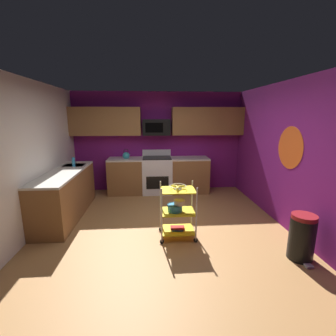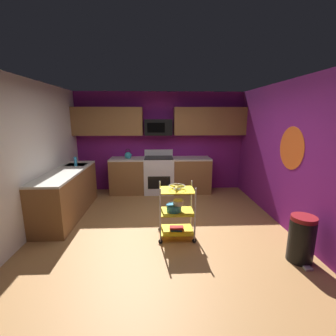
{
  "view_description": "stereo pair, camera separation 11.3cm",
  "coord_description": "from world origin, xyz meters",
  "px_view_note": "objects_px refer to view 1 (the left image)",
  "views": [
    {
      "loc": [
        -0.19,
        -3.91,
        1.99
      ],
      "look_at": [
        0.12,
        0.31,
        1.05
      ],
      "focal_mm": 25.22,
      "sensor_mm": 36.0,
      "label": 1
    },
    {
      "loc": [
        -0.08,
        -3.91,
        1.99
      ],
      "look_at": [
        0.12,
        0.31,
        1.05
      ],
      "focal_mm": 25.22,
      "sensor_mm": 36.0,
      "label": 2
    }
  ],
  "objects_px": {
    "mixing_bowl_large": "(175,208)",
    "book_stack": "(177,228)",
    "mixing_bowl_small": "(179,202)",
    "fruit_bowl": "(178,187)",
    "trash_can": "(302,237)",
    "oven_range": "(157,175)",
    "microwave": "(156,127)",
    "rolling_cart": "(178,211)",
    "dish_soap_bottle": "(74,162)",
    "kettle": "(126,155)"
  },
  "relations": [
    {
      "from": "mixing_bowl_large",
      "to": "mixing_bowl_small",
      "type": "relative_size",
      "value": 1.38
    },
    {
      "from": "mixing_bowl_large",
      "to": "oven_range",
      "type": "bearing_deg",
      "value": 95.43
    },
    {
      "from": "rolling_cart",
      "to": "mixing_bowl_small",
      "type": "height_order",
      "value": "rolling_cart"
    },
    {
      "from": "trash_can",
      "to": "microwave",
      "type": "bearing_deg",
      "value": 120.91
    },
    {
      "from": "mixing_bowl_small",
      "to": "fruit_bowl",
      "type": "bearing_deg",
      "value": 141.7
    },
    {
      "from": "microwave",
      "to": "trash_can",
      "type": "bearing_deg",
      "value": -59.09
    },
    {
      "from": "mixing_bowl_large",
      "to": "book_stack",
      "type": "bearing_deg",
      "value": 0.0
    },
    {
      "from": "rolling_cart",
      "to": "trash_can",
      "type": "height_order",
      "value": "rolling_cart"
    },
    {
      "from": "dish_soap_bottle",
      "to": "mixing_bowl_small",
      "type": "bearing_deg",
      "value": -35.53
    },
    {
      "from": "microwave",
      "to": "book_stack",
      "type": "height_order",
      "value": "microwave"
    },
    {
      "from": "fruit_bowl",
      "to": "trash_can",
      "type": "distance_m",
      "value": 1.91
    },
    {
      "from": "fruit_bowl",
      "to": "microwave",
      "type": "bearing_deg",
      "value": 96.23
    },
    {
      "from": "book_stack",
      "to": "trash_can",
      "type": "xyz_separation_m",
      "value": [
        1.67,
        -0.74,
        0.18
      ]
    },
    {
      "from": "mixing_bowl_large",
      "to": "microwave",
      "type": "bearing_deg",
      "value": 95.21
    },
    {
      "from": "rolling_cart",
      "to": "fruit_bowl",
      "type": "xyz_separation_m",
      "value": [
        0.0,
        0.0,
        0.42
      ]
    },
    {
      "from": "kettle",
      "to": "trash_can",
      "type": "bearing_deg",
      "value": -48.99
    },
    {
      "from": "microwave",
      "to": "dish_soap_bottle",
      "type": "relative_size",
      "value": 3.5
    },
    {
      "from": "kettle",
      "to": "rolling_cart",
      "type": "bearing_deg",
      "value": -66.22
    },
    {
      "from": "oven_range",
      "to": "microwave",
      "type": "xyz_separation_m",
      "value": [
        -0.0,
        0.1,
        1.22
      ]
    },
    {
      "from": "microwave",
      "to": "rolling_cart",
      "type": "bearing_deg",
      "value": -83.77
    },
    {
      "from": "mixing_bowl_small",
      "to": "dish_soap_bottle",
      "type": "distance_m",
      "value": 2.62
    },
    {
      "from": "oven_range",
      "to": "mixing_bowl_large",
      "type": "bearing_deg",
      "value": -84.57
    },
    {
      "from": "mixing_bowl_large",
      "to": "mixing_bowl_small",
      "type": "distance_m",
      "value": 0.12
    },
    {
      "from": "microwave",
      "to": "oven_range",
      "type": "bearing_deg",
      "value": -89.74
    },
    {
      "from": "fruit_bowl",
      "to": "kettle",
      "type": "bearing_deg",
      "value": 113.78
    },
    {
      "from": "fruit_bowl",
      "to": "book_stack",
      "type": "relative_size",
      "value": 1.14
    },
    {
      "from": "microwave",
      "to": "mixing_bowl_large",
      "type": "relative_size",
      "value": 2.78
    },
    {
      "from": "rolling_cart",
      "to": "fruit_bowl",
      "type": "bearing_deg",
      "value": 75.96
    },
    {
      "from": "fruit_bowl",
      "to": "mixing_bowl_small",
      "type": "bearing_deg",
      "value": -38.3
    },
    {
      "from": "microwave",
      "to": "rolling_cart",
      "type": "xyz_separation_m",
      "value": [
        0.27,
        -2.51,
        -1.25
      ]
    },
    {
      "from": "microwave",
      "to": "mixing_bowl_small",
      "type": "distance_m",
      "value": 2.77
    },
    {
      "from": "fruit_bowl",
      "to": "dish_soap_bottle",
      "type": "distance_m",
      "value": 2.56
    },
    {
      "from": "mixing_bowl_small",
      "to": "dish_soap_bottle",
      "type": "height_order",
      "value": "dish_soap_bottle"
    },
    {
      "from": "rolling_cart",
      "to": "trash_can",
      "type": "xyz_separation_m",
      "value": [
        1.67,
        -0.74,
        -0.13
      ]
    },
    {
      "from": "rolling_cart",
      "to": "mixing_bowl_large",
      "type": "height_order",
      "value": "rolling_cart"
    },
    {
      "from": "rolling_cart",
      "to": "mixing_bowl_large",
      "type": "xyz_separation_m",
      "value": [
        -0.04,
        0.0,
        0.07
      ]
    },
    {
      "from": "mixing_bowl_small",
      "to": "dish_soap_bottle",
      "type": "relative_size",
      "value": 0.91
    },
    {
      "from": "rolling_cart",
      "to": "kettle",
      "type": "relative_size",
      "value": 3.47
    },
    {
      "from": "fruit_bowl",
      "to": "mixing_bowl_large",
      "type": "height_order",
      "value": "fruit_bowl"
    },
    {
      "from": "rolling_cart",
      "to": "mixing_bowl_small",
      "type": "relative_size",
      "value": 5.03
    },
    {
      "from": "oven_range",
      "to": "dish_soap_bottle",
      "type": "bearing_deg",
      "value": -153.09
    },
    {
      "from": "microwave",
      "to": "fruit_bowl",
      "type": "bearing_deg",
      "value": -83.77
    },
    {
      "from": "mixing_bowl_large",
      "to": "kettle",
      "type": "relative_size",
      "value": 0.95
    },
    {
      "from": "oven_range",
      "to": "fruit_bowl",
      "type": "xyz_separation_m",
      "value": [
        0.27,
        -2.41,
        0.4
      ]
    },
    {
      "from": "oven_range",
      "to": "kettle",
      "type": "bearing_deg",
      "value": -179.72
    },
    {
      "from": "book_stack",
      "to": "trash_can",
      "type": "bearing_deg",
      "value": -23.79
    },
    {
      "from": "fruit_bowl",
      "to": "mixing_bowl_small",
      "type": "xyz_separation_m",
      "value": [
        0.02,
        -0.02,
        -0.26
      ]
    },
    {
      "from": "fruit_bowl",
      "to": "trash_can",
      "type": "relative_size",
      "value": 0.41
    },
    {
      "from": "mixing_bowl_large",
      "to": "book_stack",
      "type": "height_order",
      "value": "mixing_bowl_large"
    },
    {
      "from": "rolling_cart",
      "to": "kettle",
      "type": "xyz_separation_m",
      "value": [
        -1.06,
        2.4,
        0.54
      ]
    }
  ]
}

